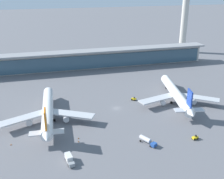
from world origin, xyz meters
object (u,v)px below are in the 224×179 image
airliner_centre_stand (176,94)px  safety_cone_alpha (78,138)px  service_truck_under_wing_yellow (195,138)px  service_truck_mid_apron_blue (147,140)px  service_truck_near_nose_grey (69,159)px  service_truck_by_tail_yellow (134,99)px  safety_cone_charlie (79,141)px  airliner_left_stand (48,111)px  safety_cone_bravo (11,144)px  control_tower (186,7)px

airliner_centre_stand → safety_cone_alpha: size_ratio=88.05×
service_truck_under_wing_yellow → service_truck_mid_apron_blue: size_ratio=0.36×
service_truck_near_nose_grey → service_truck_by_tail_yellow: 68.31m
safety_cone_charlie → service_truck_under_wing_yellow: bearing=-12.2°
airliner_left_stand → safety_cone_alpha: size_ratio=88.55×
service_truck_by_tail_yellow → safety_cone_alpha: bearing=-138.1°
safety_cone_alpha → safety_cone_charlie: (-0.35, -2.74, 0.00)m
service_truck_by_tail_yellow → safety_cone_bravo: 75.74m
service_truck_under_wing_yellow → control_tower: control_tower is taller
service_truck_mid_apron_blue → safety_cone_bravo: bearing=166.5°
service_truck_by_tail_yellow → airliner_left_stand: bearing=-165.7°
airliner_centre_stand → safety_cone_bravo: size_ratio=88.05×
control_tower → safety_cone_alpha: 190.23m
service_truck_mid_apron_blue → service_truck_under_wing_yellow: bearing=-5.7°
service_truck_by_tail_yellow → safety_cone_bravo: (-68.41, -32.50, -0.56)m
airliner_centre_stand → control_tower: (62.72, 111.39, 38.07)m
service_truck_mid_apron_blue → safety_cone_alpha: (-29.06, 11.76, -1.39)m
safety_cone_charlie → service_truck_mid_apron_blue: bearing=-17.1°
service_truck_by_tail_yellow → control_tower: control_tower is taller
service_truck_near_nose_grey → service_truck_by_tail_yellow: bearing=49.0°
safety_cone_bravo → control_tower: bearing=41.1°
safety_cone_charlie → control_tower: bearing=48.2°
service_truck_mid_apron_blue → safety_cone_bravo: service_truck_mid_apron_blue is taller
service_truck_near_nose_grey → control_tower: control_tower is taller
airliner_centre_stand → service_truck_by_tail_yellow: bearing=158.4°
service_truck_under_wing_yellow → service_truck_near_nose_grey: bearing=-177.3°
service_truck_mid_apron_blue → service_truck_by_tail_yellow: 47.62m
airliner_left_stand → service_truck_near_nose_grey: size_ratio=8.19×
service_truck_mid_apron_blue → control_tower: size_ratio=0.11×
service_truck_near_nose_grey → safety_cone_alpha: (6.01, 16.71, -1.37)m
airliner_left_stand → airliner_centre_stand: same height
service_truck_near_nose_grey → safety_cone_charlie: size_ratio=10.81×
service_truck_near_nose_grey → service_truck_under_wing_yellow: bearing=2.7°
service_truck_near_nose_grey → service_truck_under_wing_yellow: service_truck_near_nose_grey is taller
airliner_left_stand → service_truck_under_wing_yellow: (64.19, -35.79, -4.32)m
service_truck_by_tail_yellow → safety_cone_alpha: size_ratio=4.71×
control_tower → service_truck_near_nose_grey: bearing=-130.4°
service_truck_by_tail_yellow → safety_cone_alpha: service_truck_by_tail_yellow is taller
service_truck_by_tail_yellow → safety_cone_alpha: (-38.80, -34.85, -0.56)m
service_truck_mid_apron_blue → control_tower: 181.74m
airliner_left_stand → service_truck_under_wing_yellow: airliner_left_stand is taller
safety_cone_alpha → safety_cone_bravo: bearing=175.5°
service_truck_by_tail_yellow → safety_cone_charlie: (-39.15, -37.59, -0.56)m
airliner_centre_stand → safety_cone_bravo: 94.67m
safety_cone_bravo → airliner_centre_stand: bearing=14.3°
service_truck_near_nose_grey → control_tower: 206.08m
service_truck_under_wing_yellow → safety_cone_alpha: 53.57m
airliner_left_stand → safety_cone_charlie: bearing=-63.7°
control_tower → safety_cone_alpha: size_ratio=113.73×
service_truck_mid_apron_blue → service_truck_near_nose_grey: bearing=-172.0°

